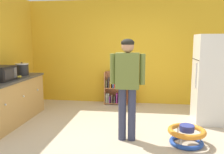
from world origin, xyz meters
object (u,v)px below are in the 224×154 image
(banana_bunch, at_px, (19,77))
(blue_cup, at_px, (16,72))
(bookshelf, at_px, (118,90))
(red_cup, at_px, (24,71))
(standing_person, at_px, (127,80))
(kitchen_counter, at_px, (9,101))
(refrigerator, at_px, (213,79))
(microwave, at_px, (2,73))
(baby_walker, at_px, (187,135))
(crock_pot, at_px, (22,69))

(banana_bunch, distance_m, blue_cup, 0.64)
(bookshelf, height_order, blue_cup, blue_cup)
(banana_bunch, relative_size, red_cup, 1.67)
(standing_person, distance_m, red_cup, 2.84)
(kitchen_counter, bearing_deg, refrigerator, 8.78)
(refrigerator, distance_m, red_cup, 4.14)
(banana_bunch, relative_size, blue_cup, 1.67)
(microwave, height_order, red_cup, microwave)
(baby_walker, xyz_separation_m, microwave, (-3.37, 0.36, 0.88))
(kitchen_counter, bearing_deg, red_cup, 95.78)
(kitchen_counter, xyz_separation_m, crock_pot, (0.02, 0.54, 0.58))
(kitchen_counter, xyz_separation_m, microwave, (0.01, -0.20, 0.59))
(standing_person, height_order, crock_pot, standing_person)
(standing_person, height_order, microwave, standing_person)
(red_cup, relative_size, blue_cup, 1.00)
(refrigerator, xyz_separation_m, blue_cup, (-4.26, 0.05, 0.06))
(crock_pot, relative_size, banana_bunch, 1.81)
(baby_walker, height_order, banana_bunch, banana_bunch)
(refrigerator, relative_size, blue_cup, 18.74)
(microwave, relative_size, banana_bunch, 3.03)
(bookshelf, bearing_deg, baby_walker, -59.38)
(bookshelf, relative_size, red_cup, 8.95)
(red_cup, bearing_deg, bookshelf, 24.24)
(baby_walker, height_order, red_cup, red_cup)
(kitchen_counter, relative_size, crock_pot, 6.73)
(microwave, height_order, crock_pot, crock_pot)
(microwave, distance_m, crock_pot, 0.75)
(baby_walker, distance_m, blue_cup, 3.88)
(standing_person, bearing_deg, baby_walker, -2.60)
(microwave, distance_m, blue_cup, 0.91)
(standing_person, relative_size, red_cup, 17.76)
(microwave, xyz_separation_m, banana_bunch, (0.15, 0.36, -0.11))
(bookshelf, distance_m, red_cup, 2.37)
(refrigerator, bearing_deg, bookshelf, 151.02)
(baby_walker, bearing_deg, microwave, 173.90)
(refrigerator, bearing_deg, baby_walker, -119.33)
(refrigerator, bearing_deg, standing_person, -144.94)
(kitchen_counter, distance_m, baby_walker, 3.44)
(refrigerator, relative_size, bookshelf, 2.09)
(refrigerator, xyz_separation_m, red_cup, (-4.14, 0.19, 0.06))
(standing_person, xyz_separation_m, baby_walker, (0.97, -0.04, -0.86))
(crock_pot, relative_size, blue_cup, 3.02)
(bookshelf, relative_size, baby_walker, 1.41)
(refrigerator, xyz_separation_m, microwave, (-4.04, -0.83, 0.15))
(microwave, bearing_deg, baby_walker, -6.10)
(standing_person, distance_m, blue_cup, 2.88)
(refrigerator, height_order, standing_person, refrigerator)
(microwave, xyz_separation_m, red_cup, (-0.09, 1.02, -0.09))
(standing_person, height_order, banana_bunch, standing_person)
(refrigerator, height_order, crock_pot, refrigerator)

